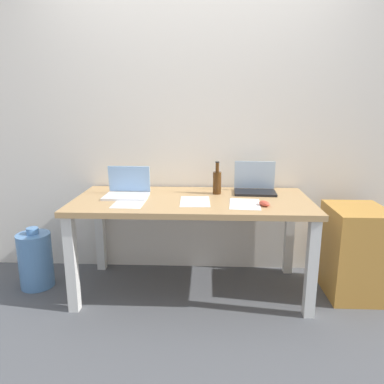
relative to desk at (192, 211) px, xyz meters
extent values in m
plane|color=#515459|center=(0.00, 0.00, -0.64)|extent=(8.00, 8.00, 0.00)
cube|color=silver|center=(0.00, 0.46, 0.66)|extent=(5.20, 0.08, 2.60)
cube|color=tan|center=(0.00, 0.00, 0.07)|extent=(1.74, 0.79, 0.04)
cube|color=silver|center=(-0.81, -0.34, -0.29)|extent=(0.07, 0.07, 0.69)
cube|color=silver|center=(0.81, -0.34, -0.29)|extent=(0.07, 0.07, 0.69)
cube|color=silver|center=(-0.81, 0.34, -0.29)|extent=(0.07, 0.07, 0.69)
cube|color=silver|center=(0.81, 0.34, -0.29)|extent=(0.07, 0.07, 0.69)
cube|color=silver|center=(-0.49, 0.01, 0.10)|extent=(0.33, 0.23, 0.02)
cube|color=#8CB7EA|center=(-0.49, 0.12, 0.21)|extent=(0.32, 0.04, 0.20)
cube|color=black|center=(0.48, 0.17, 0.10)|extent=(0.33, 0.22, 0.02)
cube|color=silver|center=(0.49, 0.28, 0.22)|extent=(0.32, 0.04, 0.22)
cylinder|color=#47280F|center=(0.19, 0.16, 0.18)|extent=(0.06, 0.06, 0.17)
cylinder|color=#47280F|center=(0.19, 0.16, 0.30)|extent=(0.03, 0.03, 0.07)
cylinder|color=black|center=(0.19, 0.16, 0.34)|extent=(0.03, 0.03, 0.01)
ellipsoid|color=#D84C38|center=(0.51, -0.18, 0.11)|extent=(0.09, 0.12, 0.03)
cube|color=white|center=(0.03, -0.09, 0.09)|extent=(0.22, 0.30, 0.00)
cube|color=white|center=(0.37, -0.14, 0.09)|extent=(0.23, 0.31, 0.00)
cube|color=white|center=(-0.44, -0.14, 0.09)|extent=(0.22, 0.30, 0.00)
cylinder|color=#598CC6|center=(-1.23, 0.00, -0.42)|extent=(0.26, 0.26, 0.44)
cylinder|color=#598CC6|center=(-1.23, 0.00, -0.18)|extent=(0.09, 0.09, 0.05)
cube|color=#C68938|center=(1.22, 0.00, -0.30)|extent=(0.40, 0.48, 0.68)
camera|label=1|loc=(0.11, -2.57, 0.76)|focal=33.60mm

